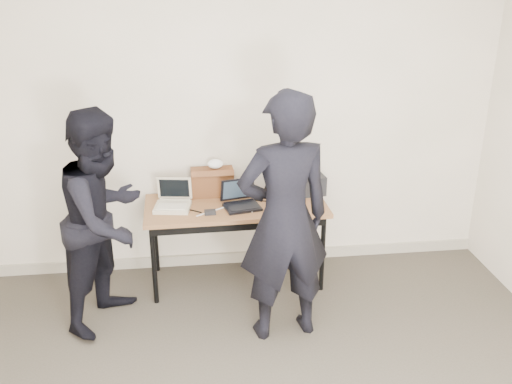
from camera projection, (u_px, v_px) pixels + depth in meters
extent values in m
cube|color=beige|center=(235.00, 119.00, 4.83)|extent=(4.50, 0.05, 2.70)
cube|color=brown|center=(236.00, 206.00, 4.74)|extent=(1.51, 0.68, 0.03)
cylinder|color=black|center=(154.00, 265.00, 4.54)|extent=(0.04, 0.04, 0.68)
cylinder|color=black|center=(322.00, 254.00, 4.72)|extent=(0.04, 0.04, 0.68)
cylinder|color=black|center=(155.00, 236.00, 5.03)|extent=(0.04, 0.04, 0.68)
cylinder|color=black|center=(308.00, 226.00, 5.21)|extent=(0.04, 0.04, 0.68)
cube|color=black|center=(240.00, 227.00, 4.50)|extent=(1.40, 0.05, 0.06)
cube|color=beige|center=(173.00, 207.00, 4.63)|extent=(0.32, 0.28, 0.03)
cube|color=beige|center=(172.00, 206.00, 4.60)|extent=(0.25, 0.16, 0.01)
cube|color=beige|center=(175.00, 188.00, 4.71)|extent=(0.29, 0.09, 0.20)
cube|color=black|center=(174.00, 188.00, 4.71)|extent=(0.25, 0.07, 0.16)
cube|color=beige|center=(175.00, 200.00, 4.74)|extent=(0.25, 0.05, 0.02)
cube|color=black|center=(242.00, 207.00, 4.65)|extent=(0.32, 0.27, 0.02)
cube|color=black|center=(243.00, 207.00, 4.62)|extent=(0.25, 0.16, 0.01)
cube|color=black|center=(237.00, 189.00, 4.73)|extent=(0.29, 0.12, 0.20)
cube|color=#26333F|center=(237.00, 189.00, 4.72)|extent=(0.25, 0.10, 0.16)
cube|color=black|center=(238.00, 201.00, 4.74)|extent=(0.25, 0.07, 0.01)
cube|color=black|center=(291.00, 195.00, 4.90)|extent=(0.38, 0.38, 0.02)
cube|color=black|center=(293.00, 194.00, 4.88)|extent=(0.27, 0.27, 0.01)
cube|color=black|center=(277.00, 179.00, 4.94)|extent=(0.27, 0.27, 0.21)
cube|color=black|center=(278.00, 179.00, 4.93)|extent=(0.23, 0.23, 0.17)
cube|color=black|center=(280.00, 191.00, 4.96)|extent=(0.21, 0.21, 0.02)
cube|color=#5D3218|center=(212.00, 182.00, 4.87)|extent=(0.36, 0.17, 0.24)
cube|color=#5D3218|center=(212.00, 174.00, 4.78)|extent=(0.36, 0.08, 0.07)
cube|color=#5D3218|center=(231.00, 183.00, 4.90)|extent=(0.02, 0.10, 0.02)
ellipsoid|color=white|center=(215.00, 164.00, 4.81)|extent=(0.15, 0.12, 0.08)
cube|color=black|center=(306.00, 184.00, 4.94)|extent=(0.32, 0.28, 0.17)
cube|color=black|center=(210.00, 212.00, 4.54)|extent=(0.09, 0.06, 0.03)
cube|color=black|center=(296.00, 198.00, 4.85)|extent=(0.13, 0.24, 0.01)
cube|color=silver|center=(238.00, 210.00, 4.62)|extent=(0.22, 0.14, 0.01)
cube|color=black|center=(271.00, 202.00, 4.77)|extent=(0.32, 0.13, 0.01)
cube|color=black|center=(251.00, 193.00, 4.96)|extent=(0.25, 0.05, 0.01)
cube|color=silver|center=(211.00, 211.00, 4.58)|extent=(0.24, 0.16, 0.01)
cube|color=black|center=(185.00, 209.00, 4.64)|extent=(0.27, 0.20, 0.01)
imported|color=black|center=(284.00, 219.00, 3.97)|extent=(0.74, 0.54, 1.85)
imported|color=black|center=(105.00, 219.00, 4.19)|extent=(0.95, 1.02, 1.67)
cube|color=#A89E8B|center=(237.00, 257.00, 5.28)|extent=(4.50, 0.03, 0.10)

